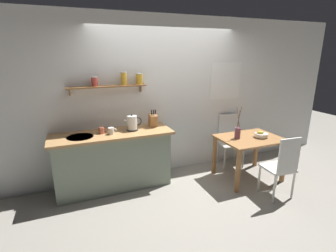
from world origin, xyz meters
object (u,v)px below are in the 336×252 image
object	(u,v)px
coffee_mug_by_sink	(102,130)
coffee_mug_spare	(111,131)
electric_kettle	(132,123)
fruit_bowl	(261,135)
twig_vase	(238,133)
dining_chair_near	(282,165)
dining_chair_far	(229,138)
dining_table	(249,144)
knife_block	(153,120)

from	to	relation	value
coffee_mug_by_sink	coffee_mug_spare	bearing A→B (deg)	-33.27
electric_kettle	fruit_bowl	bearing A→B (deg)	-15.93
coffee_mug_spare	twig_vase	bearing A→B (deg)	-11.85
dining_chair_near	dining_chair_far	size ratio (longest dim) A/B	1.02
dining_chair_far	coffee_mug_spare	size ratio (longest dim) A/B	7.34
dining_chair_near	electric_kettle	bearing A→B (deg)	146.91
dining_table	coffee_mug_by_sink	size ratio (longest dim) A/B	8.17
electric_kettle	twig_vase	bearing A→B (deg)	-16.45
dining_table	knife_block	distance (m)	1.67
dining_table	dining_chair_near	world-z (taller)	dining_chair_near
dining_chair_far	electric_kettle	bearing A→B (deg)	-176.53
twig_vase	knife_block	xyz separation A→B (m)	(-1.28, 0.55, 0.20)
dining_chair_near	twig_vase	distance (m)	0.84
dining_table	coffee_mug_spare	bearing A→B (deg)	168.36
fruit_bowl	dining_table	bearing A→B (deg)	161.10
dining_table	twig_vase	distance (m)	0.32
electric_kettle	coffee_mug_spare	distance (m)	0.35
twig_vase	coffee_mug_by_sink	xyz separation A→B (m)	(-2.11, 0.50, 0.14)
dining_chair_far	twig_vase	bearing A→B (deg)	-115.62
dining_table	fruit_bowl	distance (m)	0.24
dining_table	knife_block	bearing A→B (deg)	158.50
dining_table	twig_vase	xyz separation A→B (m)	(-0.23, 0.04, 0.21)
coffee_mug_by_sink	twig_vase	bearing A→B (deg)	-13.34
dining_chair_near	dining_table	bearing A→B (deg)	91.45
dining_table	dining_chair_near	distance (m)	0.71
dining_chair_near	dining_chair_far	bearing A→B (deg)	88.40
dining_chair_far	coffee_mug_by_sink	size ratio (longest dim) A/B	7.67
dining_chair_far	electric_kettle	distance (m)	2.00
dining_chair_near	knife_block	world-z (taller)	knife_block
dining_chair_near	electric_kettle	xyz separation A→B (m)	(-1.89, 1.23, 0.51)
dining_table	knife_block	size ratio (longest dim) A/B	3.49
coffee_mug_by_sink	knife_block	bearing A→B (deg)	3.73
fruit_bowl	twig_vase	xyz separation A→B (m)	(-0.41, 0.10, 0.06)
knife_block	coffee_mug_by_sink	bearing A→B (deg)	-176.27
dining_chair_far	dining_chair_near	bearing A→B (deg)	-91.60
dining_table	electric_kettle	distance (m)	1.99
dining_table	twig_vase	size ratio (longest dim) A/B	1.91
electric_kettle	coffee_mug_spare	world-z (taller)	electric_kettle
twig_vase	electric_kettle	size ratio (longest dim) A/B	1.98
dining_chair_near	dining_chair_far	xyz separation A→B (m)	(0.04, 1.35, -0.01)
coffee_mug_by_sink	coffee_mug_spare	xyz separation A→B (m)	(0.13, -0.08, 0.00)
fruit_bowl	knife_block	xyz separation A→B (m)	(-1.68, 0.65, 0.26)
knife_block	coffee_mug_by_sink	size ratio (longest dim) A/B	2.34
dining_table	coffee_mug_by_sink	distance (m)	2.43
dining_table	knife_block	xyz separation A→B (m)	(-1.51, 0.59, 0.42)
dining_chair_near	electric_kettle	size ratio (longest dim) A/B	3.61
electric_kettle	coffee_mug_spare	size ratio (longest dim) A/B	2.07
electric_kettle	dining_chair_far	bearing A→B (deg)	3.47
electric_kettle	coffee_mug_by_sink	bearing A→B (deg)	177.98
dining_chair_far	coffee_mug_spare	xyz separation A→B (m)	(-2.27, -0.19, 0.46)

